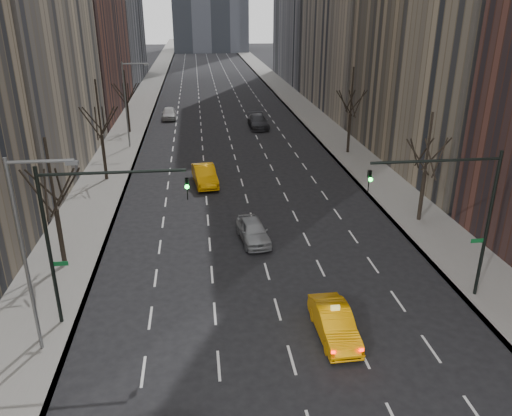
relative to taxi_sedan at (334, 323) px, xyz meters
name	(u,v)px	position (x,y,z in m)	size (l,w,h in m)	color
sidewalk_left	(141,105)	(-14.54, 60.53, -0.66)	(4.50, 320.00, 0.15)	slate
sidewalk_right	(296,102)	(9.96, 60.53, -0.66)	(4.50, 320.00, 0.15)	slate
tree_lw_b	(56,210)	(-14.29, 8.53, 2.99)	(3.36, 3.50, 7.82)	black
tree_lw_c	(102,136)	(-14.29, 24.53, 3.30)	(3.36, 3.50, 8.74)	black
tree_lw_d	(127,104)	(-14.29, 42.53, 2.83)	(3.36, 3.50, 7.36)	black
tree_rw_b	(425,173)	(9.71, 12.53, 2.99)	(3.36, 3.50, 7.82)	black
tree_rw_c	(350,115)	(9.71, 30.53, 3.30)	(3.36, 3.50, 8.74)	black
traffic_mast_left	(83,221)	(-11.40, 2.53, 4.76)	(6.69, 0.39, 8.00)	black
traffic_mast_right	(460,203)	(6.82, 2.53, 4.76)	(6.69, 0.39, 8.00)	black
streetlight_near	(30,239)	(-13.13, 0.53, 4.89)	(2.83, 0.22, 9.00)	slate
streetlight_far	(128,96)	(-13.13, 35.53, 4.89)	(2.83, 0.22, 9.00)	slate
taxi_sedan	(334,323)	(0.00, 0.00, 0.00)	(1.55, 4.44, 1.46)	#FFA205
silver_sedan_ahead	(253,231)	(-2.63, 10.71, 0.01)	(1.75, 4.35, 1.48)	#93969A
far_taxi	(205,175)	(-5.56, 22.40, 0.11)	(1.79, 5.12, 1.69)	orange
far_suv_grey	(258,121)	(1.71, 43.35, 0.09)	(2.29, 5.63, 1.63)	#2D2D33
far_car_white	(169,113)	(-9.78, 50.07, 0.06)	(1.87, 4.64, 1.58)	beige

